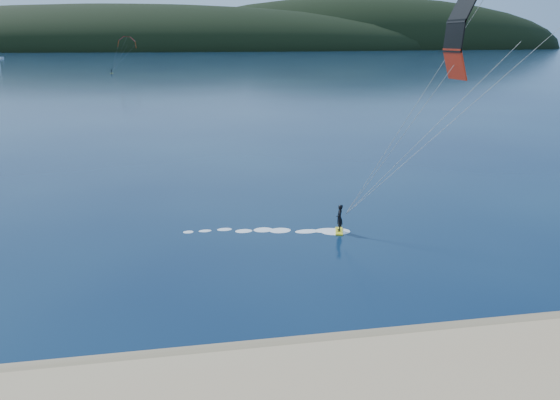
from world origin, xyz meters
name	(u,v)px	position (x,y,z in m)	size (l,w,h in m)	color
wet_sand	(262,357)	(0.00, 4.50, 0.05)	(220.00, 2.50, 0.10)	olive
headland	(181,50)	(0.63, 745.28, 0.00)	(1200.00, 310.00, 140.00)	black
kitesurfer_near	(513,47)	(16.16, 14.73, 11.98)	(24.66, 6.97, 16.52)	yellow
kitesurfer_far	(127,46)	(-21.72, 205.20, 10.16)	(10.93, 5.54, 12.44)	yellow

